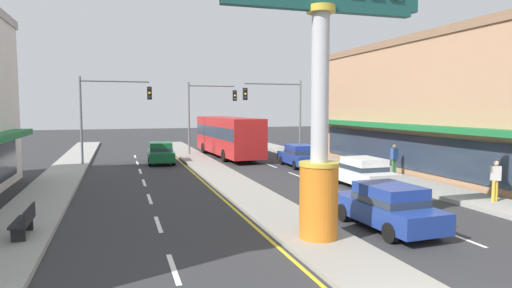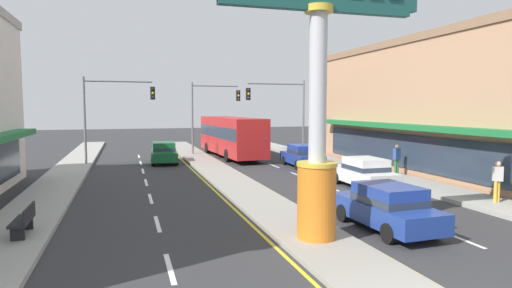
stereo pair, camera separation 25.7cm
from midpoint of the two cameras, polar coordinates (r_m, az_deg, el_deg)
name	(u,v)px [view 1 (the left image)]	position (r m, az deg, el deg)	size (l,w,h in m)	color
median_strip	(224,177)	(25.00, -4.53, -4.40)	(2.31, 52.00, 0.14)	gray
sidewalk_left	(48,193)	(22.65, -25.97, -5.79)	(2.33, 60.00, 0.18)	#9E9B93
sidewalk_right	(379,175)	(26.67, 15.56, -3.94)	(2.33, 60.00, 0.18)	#9E9B93
lane_markings	(230,182)	(23.71, -3.78, -5.06)	(9.05, 52.00, 0.01)	silver
district_sign	(320,94)	(12.97, 7.86, 6.58)	(6.49, 1.22, 8.43)	orange
storefront_right	(470,106)	(29.89, 26.10, 4.45)	(10.36, 23.47, 8.26)	tan
traffic_light_left_side	(108,105)	(32.14, -19.14, 4.87)	(4.86, 0.46, 6.20)	slate
traffic_light_right_side	(280,105)	(34.10, 2.92, 5.12)	(4.86, 0.46, 6.20)	slate
traffic_light_median_far	(206,106)	(37.24, -6.73, 4.99)	(4.20, 0.46, 6.20)	slate
bus_near_right_lane	(228,134)	(35.54, -3.95, 1.26)	(3.12, 11.32, 3.26)	#B21E1E
sedan_far_right_lane	(161,153)	(32.38, -12.62, -1.11)	(2.00, 4.38, 1.53)	#14562D
sedan_near_left_lane	(387,206)	(15.22, 16.41, -7.84)	(1.97, 4.37, 1.53)	navy
sedan_mid_left_lane	(300,155)	(29.84, 5.52, -1.51)	(1.96, 4.36, 1.53)	navy
sedan_far_left_oncoming	(363,172)	(22.72, 13.53, -3.62)	(1.88, 4.32, 1.53)	white
street_bench	(25,221)	(15.15, -28.58, -8.83)	(0.48, 1.60, 0.88)	#232328
pedestrian_near_kerb	(495,178)	(20.46, 28.64, -3.99)	(0.45, 0.42, 1.70)	gold
pedestrian_far_side	(394,158)	(26.31, 17.45, -1.71)	(0.44, 0.30, 1.76)	#336B3D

